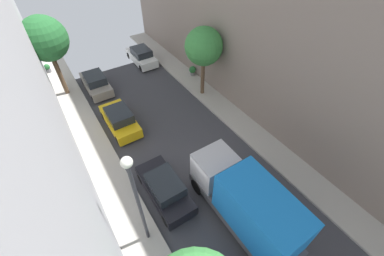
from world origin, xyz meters
The scene contains 14 objects.
ground centered at (0.00, 0.00, 0.00)m, with size 32.00×32.00×0.00m, color #38383D.
sidewalk_left centered at (-5.00, 0.00, 0.07)m, with size 2.00×44.00×0.15m, color #A8A399.
sidewalk_right centered at (5.00, 0.00, 0.07)m, with size 2.00×44.00×0.15m, color #A8A399.
building_right centered at (9.00, 0.00, 8.46)m, with size 6.00×44.00×16.91m, color gray.
parked_car_left_1 centered at (-2.70, 0.51, 0.72)m, with size 1.78×4.20×1.57m.
parked_car_left_2 centered at (-2.70, 7.43, 0.72)m, with size 1.78×4.20×1.57m.
parked_car_left_3 centered at (-2.70, 13.15, 0.72)m, with size 1.78×4.20×1.57m.
parked_car_right_2 centered at (2.70, 15.47, 0.72)m, with size 1.78×4.20×1.57m.
delivery_truck centered at (0.00, -3.03, 1.79)m, with size 2.26×6.60×3.38m.
street_tree_1 centered at (4.74, 7.56, 4.35)m, with size 2.91×2.91×5.69m.
street_tree_2 centered at (-5.10, 13.94, 4.94)m, with size 3.32×3.32×6.49m.
potted_plant_1 centered at (5.62, 10.45, 0.63)m, with size 0.64×0.64×0.87m.
potted_plant_2 centered at (-5.78, 18.47, 0.57)m, with size 0.52×0.52×0.81m.
lamp_post centered at (-4.60, -1.15, 4.17)m, with size 0.44×0.44×6.21m.
Camera 1 is at (-5.56, -6.71, 12.72)m, focal length 23.00 mm.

